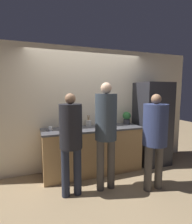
{
  "coord_description": "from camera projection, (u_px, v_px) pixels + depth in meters",
  "views": [
    {
      "loc": [
        -1.13,
        -2.97,
        1.68
      ],
      "look_at": [
        0.0,
        0.15,
        1.29
      ],
      "focal_mm": 28.0,
      "sensor_mm": 36.0,
      "label": 1
    }
  ],
  "objects": [
    {
      "name": "person_left",
      "position": [
        71.0,
        136.0,
        2.73
      ],
      "size": [
        0.36,
        0.36,
        1.65
      ],
      "color": "#232838",
      "rests_on": "ground_plane"
    },
    {
      "name": "bottle_amber",
      "position": [
        109.0,
        123.0,
        3.83
      ],
      "size": [
        0.06,
        0.06,
        0.15
      ],
      "color": "brown",
      "rests_on": "counter"
    },
    {
      "name": "counter",
      "position": [
        92.0,
        150.0,
        3.64
      ],
      "size": [
        2.04,
        0.66,
        0.94
      ],
      "color": "tan",
      "rests_on": "ground_plane"
    },
    {
      "name": "wall_back",
      "position": [
        88.0,
        109.0,
        3.84
      ],
      "size": [
        5.2,
        0.06,
        2.6
      ],
      "color": "beige",
      "rests_on": "ground_plane"
    },
    {
      "name": "utensil_crock",
      "position": [
        88.0,
        123.0,
        3.77
      ],
      "size": [
        0.12,
        0.12,
        0.23
      ],
      "color": "silver",
      "rests_on": "counter"
    },
    {
      "name": "fruit_bowl",
      "position": [
        70.0,
        128.0,
        3.34
      ],
      "size": [
        0.3,
        0.3,
        0.14
      ],
      "color": "brown",
      "rests_on": "counter"
    },
    {
      "name": "potted_plant",
      "position": [
        127.0,
        117.0,
        3.95
      ],
      "size": [
        0.18,
        0.18,
        0.28
      ],
      "color": "#3D3D42",
      "rests_on": "counter"
    },
    {
      "name": "refrigerator",
      "position": [
        152.0,
        123.0,
        4.05
      ],
      "size": [
        0.7,
        0.68,
        1.88
      ],
      "color": "#232328",
      "rests_on": "ground_plane"
    },
    {
      "name": "person_center",
      "position": [
        106.0,
        126.0,
        2.91
      ],
      "size": [
        0.36,
        0.36,
        1.82
      ],
      "color": "#4C4742",
      "rests_on": "ground_plane"
    },
    {
      "name": "ground_plane",
      "position": [
        99.0,
        179.0,
        3.35
      ],
      "size": [
        14.0,
        14.0,
        0.0
      ],
      "primitive_type": "plane",
      "color": "#9E8460"
    },
    {
      "name": "cup_white",
      "position": [
        50.0,
        129.0,
        3.32
      ],
      "size": [
        0.07,
        0.07,
        0.08
      ],
      "color": "white",
      "rests_on": "counter"
    },
    {
      "name": "person_right",
      "position": [
        155.0,
        132.0,
        2.91
      ],
      "size": [
        0.4,
        0.4,
        1.64
      ],
      "color": "#4C4742",
      "rests_on": "ground_plane"
    }
  ]
}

